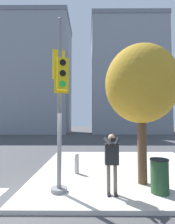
% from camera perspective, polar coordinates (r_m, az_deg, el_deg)
% --- Properties ---
extents(ground_plane, '(160.00, 160.00, 0.00)m').
position_cam_1_polar(ground_plane, '(5.55, -19.38, -26.85)').
color(ground_plane, '#424244').
extents(sidewalk_corner, '(8.00, 8.00, 0.12)m').
position_cam_1_polar(sidewalk_corner, '(8.77, 12.96, -17.48)').
color(sidewalk_corner, '#BCB7AD').
rests_on(sidewalk_corner, ground_plane).
extents(traffic_signal_pole, '(0.65, 1.40, 5.46)m').
position_cam_1_polar(traffic_signal_pole, '(5.56, -9.02, 6.40)').
color(traffic_signal_pole, slate).
rests_on(traffic_signal_pole, sidewalk_corner).
extents(person_photographer, '(0.50, 0.53, 1.75)m').
position_cam_1_polar(person_photographer, '(5.35, 7.94, -14.63)').
color(person_photographer, black).
rests_on(person_photographer, sidewalk_corner).
extents(street_tree, '(2.53, 2.53, 4.85)m').
position_cam_1_polar(street_tree, '(6.54, 17.08, 8.49)').
color(street_tree, brown).
rests_on(street_tree, sidewalk_corner).
extents(fire_hydrant, '(0.18, 0.24, 0.81)m').
position_cam_1_polar(fire_hydrant, '(7.51, -3.55, -16.40)').
color(fire_hydrant, '#99999E').
rests_on(fire_hydrant, sidewalk_corner).
extents(trash_bin, '(0.54, 0.54, 1.01)m').
position_cam_1_polar(trash_bin, '(5.96, 22.47, -18.70)').
color(trash_bin, '#234728').
rests_on(trash_bin, sidewalk_corner).
extents(building_left, '(18.19, 9.85, 22.61)m').
position_cam_1_polar(building_left, '(37.75, -19.96, 11.01)').
color(building_left, gray).
rests_on(building_left, ground_plane).
extents(building_right, '(14.12, 12.07, 22.27)m').
position_cam_1_polar(building_right, '(37.80, 12.17, 10.60)').
color(building_right, gray).
rests_on(building_right, ground_plane).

